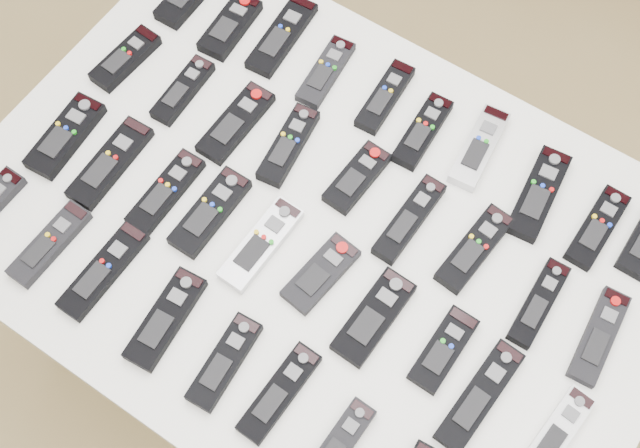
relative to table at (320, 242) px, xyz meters
The scene contains 35 objects.
ground 0.73m from the table, 75.26° to the left, with size 4.00×4.00×0.00m, color #9B814E.
table is the anchor object (origin of this frame).
remote_1 0.48m from the table, 145.88° to the left, with size 0.06×0.15×0.02m, color black.
remote_2 0.43m from the table, 133.97° to the left, with size 0.06×0.19×0.02m, color black.
remote_3 0.34m from the table, 121.75° to the left, with size 0.05×0.16×0.02m, color black.
remote_4 0.31m from the table, 99.17° to the left, with size 0.05×0.16×0.02m, color black.
remote_5 0.28m from the table, 79.17° to the left, with size 0.05×0.16×0.02m, color black.
remote_6 0.34m from the table, 62.19° to the left, with size 0.05×0.17×0.02m, color #B7B7BC.
remote_7 0.40m from the table, 42.91° to the left, with size 0.06×0.19×0.02m, color black.
remote_8 0.49m from the table, 33.43° to the left, with size 0.05×0.16×0.02m, color black.
remote_10 0.53m from the table, behind, with size 0.05×0.15×0.02m, color black.
remote_11 0.39m from the table, 166.17° to the left, with size 0.04×0.15×0.02m, color black.
remote_12 0.27m from the table, 160.12° to the left, with size 0.06×0.18×0.02m, color black.
remote_13 0.19m from the table, 143.23° to the left, with size 0.05×0.17×0.02m, color black.
remote_14 0.14m from the table, 88.99° to the left, with size 0.05×0.14×0.02m, color black.
remote_15 0.17m from the table, 38.45° to the left, with size 0.04×0.18×0.02m, color black.
remote_16 0.28m from the table, 24.50° to the left, with size 0.05×0.17×0.02m, color black.
remote_17 0.40m from the table, 12.55° to the left, with size 0.04×0.16×0.02m, color black.
remote_18 0.51m from the table, 10.27° to the left, with size 0.05×0.17×0.02m, color black.
remote_19 0.51m from the table, 167.60° to the right, with size 0.06×0.17×0.02m, color black.
remote_20 0.41m from the table, 164.72° to the right, with size 0.06×0.19×0.02m, color black.
remote_21 0.29m from the table, 160.18° to the right, with size 0.05×0.17×0.02m, color black.
remote_22 0.21m from the table, 154.26° to the right, with size 0.06×0.18×0.02m, color black.
remote_23 0.13m from the table, 127.96° to the right, with size 0.05×0.18×0.02m, color #B7B7BC.
remote_24 0.11m from the table, 55.42° to the right, with size 0.06×0.15×0.02m, color black.
remote_25 0.20m from the table, 28.02° to the right, with size 0.06×0.17×0.02m, color black.
remote_26 0.31m from the table, 13.98° to the right, with size 0.05×0.15×0.02m, color black.
remote_27 0.40m from the table, 15.78° to the right, with size 0.05×0.20×0.02m, color black.
remote_28 0.52m from the table, 10.12° to the right, with size 0.04×0.16×0.02m, color silver.
remote_30 0.48m from the table, 142.22° to the right, with size 0.05×0.17×0.02m, color black.
remote_31 0.39m from the table, 133.64° to the right, with size 0.05×0.19×0.02m, color black.
remote_32 0.32m from the table, 112.81° to the right, with size 0.06×0.18×0.02m, color black.
remote_33 0.30m from the table, 88.85° to the right, with size 0.05×0.16×0.02m, color black.
remote_34 0.31m from the table, 68.80° to the right, with size 0.05×0.17×0.02m, color black.
remote_35 0.39m from the table, 52.03° to the right, with size 0.04×0.15×0.02m, color black.
Camera 1 is at (0.31, -0.56, 2.07)m, focal length 45.00 mm.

